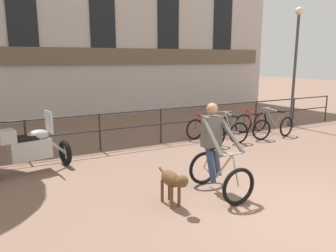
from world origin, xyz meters
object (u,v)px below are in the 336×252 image
object	(u,v)px
cyclist_with_bike	(216,153)
dog	(173,181)
parked_bicycle_near_lamp	(205,132)
parked_bicycle_far_end	(273,123)
parked_bicycle_mid_left	(230,129)
parked_motorcycle	(30,148)
parked_bicycle_mid_right	(252,126)
street_lamp	(295,61)

from	to	relation	value
cyclist_with_bike	dog	size ratio (longest dim) A/B	1.85
dog	parked_bicycle_near_lamp	size ratio (longest dim) A/B	0.80
parked_bicycle_near_lamp	parked_bicycle_far_end	xyz separation A→B (m)	(2.77, 0.00, 0.00)
cyclist_with_bike	parked_bicycle_mid_left	xyz separation A→B (m)	(2.81, 3.12, -0.41)
parked_motorcycle	parked_bicycle_far_end	xyz separation A→B (m)	(7.69, 0.29, -0.20)
cyclist_with_bike	parked_bicycle_mid_right	bearing A→B (deg)	40.74
cyclist_with_bike	parked_bicycle_near_lamp	size ratio (longest dim) A/B	1.47
dog	parked_bicycle_far_end	distance (m)	6.58
dog	parked_bicycle_far_end	size ratio (longest dim) A/B	0.77
dog	parked_bicycle_mid_left	xyz separation A→B (m)	(3.84, 3.31, -0.10)
parked_bicycle_mid_right	parked_bicycle_far_end	bearing A→B (deg)	-170.98
parked_bicycle_far_end	parked_bicycle_mid_right	bearing A→B (deg)	-7.83
cyclist_with_bike	parked_bicycle_mid_right	world-z (taller)	cyclist_with_bike
parked_bicycle_mid_right	street_lamp	distance (m)	3.22
parked_motorcycle	parked_bicycle_mid_left	size ratio (longest dim) A/B	1.50
parked_motorcycle	parked_bicycle_far_end	bearing A→B (deg)	-98.63
cyclist_with_bike	parked_bicycle_far_end	distance (m)	5.62
parked_bicycle_near_lamp	parked_bicycle_far_end	bearing A→B (deg)	175.83
parked_bicycle_mid_right	cyclist_with_bike	bearing A→B (deg)	48.94
dog	parked_bicycle_mid_right	distance (m)	5.80
parked_bicycle_near_lamp	parked_bicycle_mid_right	size ratio (longest dim) A/B	0.96
street_lamp	parked_bicycle_mid_right	bearing A→B (deg)	-166.75
parked_bicycle_near_lamp	cyclist_with_bike	bearing A→B (deg)	54.67
parked_motorcycle	parked_bicycle_mid_left	world-z (taller)	parked_motorcycle
parked_bicycle_far_end	parked_motorcycle	bearing A→B (deg)	-5.66
dog	street_lamp	size ratio (longest dim) A/B	0.21
dog	street_lamp	world-z (taller)	street_lamp
parked_motorcycle	parked_bicycle_mid_right	xyz separation A→B (m)	(6.76, 0.29, -0.20)
parked_bicycle_mid_right	parked_bicycle_far_end	distance (m)	0.92
cyclist_with_bike	parked_bicycle_far_end	bearing A→B (deg)	34.67
parked_bicycle_mid_left	parked_bicycle_far_end	bearing A→B (deg)	-172.69
parked_bicycle_near_lamp	street_lamp	xyz separation A→B (m)	(4.26, 0.57, 2.05)
cyclist_with_bike	parked_bicycle_mid_left	size ratio (longest dim) A/B	1.43
cyclist_with_bike	parked_motorcycle	distance (m)	4.15
street_lamp	parked_bicycle_near_lamp	bearing A→B (deg)	-172.39
parked_bicycle_mid_left	parked_bicycle_mid_right	size ratio (longest dim) A/B	0.99
parked_bicycle_mid_left	parked_bicycle_near_lamp	bearing A→B (deg)	7.32
dog	parked_motorcycle	xyz separation A→B (m)	(-2.00, 3.02, 0.10)
cyclist_with_bike	parked_bicycle_mid_right	xyz separation A→B (m)	(3.73, 3.12, -0.41)
parked_motorcycle	parked_bicycle_mid_left	xyz separation A→B (m)	(5.84, 0.29, -0.20)
parked_bicycle_mid_right	street_lamp	bearing A→B (deg)	-157.74
parked_bicycle_mid_left	dog	bearing A→B (deg)	48.05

